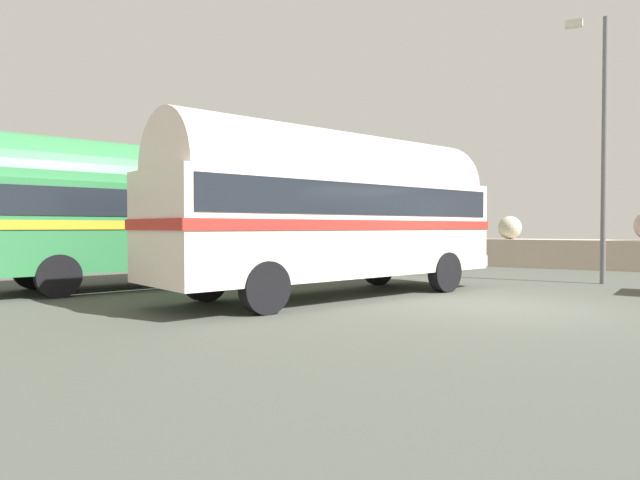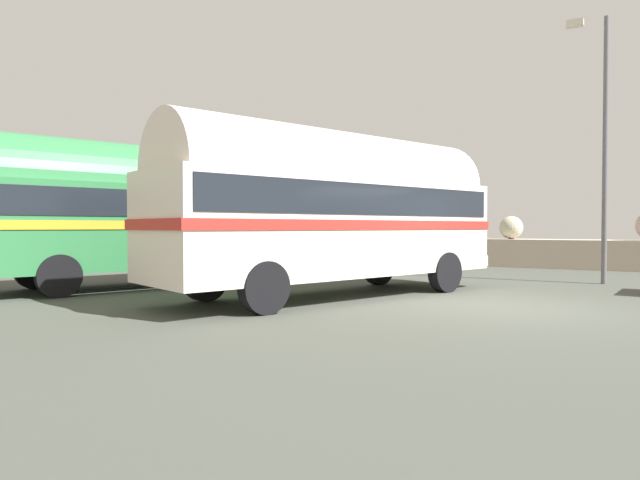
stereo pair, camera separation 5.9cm
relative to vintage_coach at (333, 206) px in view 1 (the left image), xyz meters
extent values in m
cube|color=#42463E|center=(3.72, 0.29, -2.04)|extent=(32.00, 26.00, 0.02)
cube|color=#BCA894|center=(3.72, 12.09, -1.50)|extent=(31.36, 1.80, 1.10)
sphere|color=#BF9996|center=(-7.72, 12.27, -0.32)|extent=(1.25, 1.25, 1.25)
sphere|color=#AD9E8E|center=(-3.10, 12.21, -0.53)|extent=(0.84, 0.84, 0.84)
sphere|color=#B1AC92|center=(1.46, 12.07, -0.49)|extent=(0.92, 0.92, 0.92)
cylinder|color=black|center=(-0.17, 2.82, -1.55)|extent=(0.59, 1.00, 0.96)
cylinder|color=black|center=(1.91, 2.08, -1.55)|extent=(0.59, 1.00, 0.96)
cylinder|color=black|center=(-1.92, -2.09, -1.55)|extent=(0.59, 1.00, 0.96)
cylinder|color=black|center=(0.16, -2.83, -1.55)|extent=(0.59, 1.00, 0.96)
cube|color=beige|center=(0.00, 0.00, -0.48)|extent=(5.08, 8.72, 2.10)
cylinder|color=beige|center=(0.00, 0.00, 0.57)|extent=(4.78, 8.33, 2.20)
cube|color=red|center=(0.00, 0.00, -0.42)|extent=(5.16, 8.81, 0.20)
cube|color=black|center=(0.00, 0.00, 0.10)|extent=(5.00, 8.41, 0.64)
cube|color=silver|center=(1.43, 4.02, -1.35)|extent=(2.20, 0.92, 0.28)
cylinder|color=black|center=(-5.49, 2.40, -1.55)|extent=(0.58, 1.00, 0.96)
cylinder|color=black|center=(-3.41, 1.66, -1.55)|extent=(0.58, 1.00, 0.96)
cylinder|color=black|center=(-7.23, -2.51, -1.55)|extent=(0.58, 1.00, 0.96)
cylinder|color=black|center=(-5.15, -3.25, -1.55)|extent=(0.58, 1.00, 0.96)
cube|color=#2F7742|center=(-5.32, -0.43, -0.48)|extent=(5.07, 8.72, 2.10)
cylinder|color=#2F7742|center=(-5.32, -0.43, 0.57)|extent=(4.77, 8.34, 2.20)
cube|color=gold|center=(-5.32, -0.43, -0.42)|extent=(5.14, 8.81, 0.20)
cube|color=black|center=(-5.32, -0.43, 0.10)|extent=(4.99, 8.41, 0.64)
cube|color=silver|center=(-3.89, 3.60, -1.35)|extent=(2.20, 0.91, 0.28)
cylinder|color=#5B5B60|center=(5.08, 6.11, 1.60)|extent=(0.14, 0.14, 7.30)
cube|color=beige|center=(4.31, 5.95, 5.15)|extent=(0.44, 0.24, 0.18)
camera|label=1|loc=(5.90, -10.71, -0.47)|focal=30.63mm
camera|label=2|loc=(5.95, -10.68, -0.47)|focal=30.63mm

